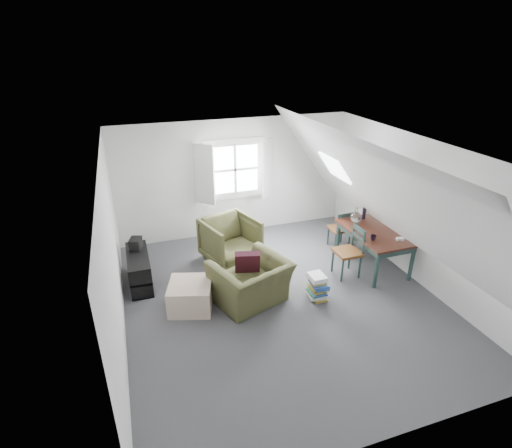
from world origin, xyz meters
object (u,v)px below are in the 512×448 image
object	(u,v)px
armchair_far	(231,260)
ottoman	(191,296)
media_shelf	(140,271)
dining_table	(375,236)
dining_chair_far	(340,229)
dining_chair_near	(349,251)
magazine_stack	(318,287)
armchair_near	(250,301)

from	to	relation	value
armchair_far	ottoman	bearing A→B (deg)	-146.06
ottoman	media_shelf	bearing A→B (deg)	126.84
dining_table	dining_chair_far	size ratio (longest dim) A/B	1.78
armchair_far	dining_chair_far	world-z (taller)	dining_chair_far
dining_chair_far	dining_chair_near	distance (m)	1.04
dining_chair_near	dining_chair_far	bearing A→B (deg)	144.23
dining_chair_near	magazine_stack	bearing A→B (deg)	-74.75
armchair_near	media_shelf	distance (m)	2.03
armchair_far	dining_table	bearing A→B (deg)	-40.77
ottoman	dining_chair_far	xyz separation A→B (m)	(3.27, 1.05, 0.21)
armchair_near	dining_table	size ratio (longest dim) A/B	0.77
ottoman	dining_table	xyz separation A→B (m)	(3.49, 0.20, 0.42)
ottoman	magazine_stack	size ratio (longest dim) A/B	1.54
armchair_far	magazine_stack	size ratio (longest dim) A/B	2.21
armchair_far	media_shelf	bearing A→B (deg)	172.41
dining_chair_far	media_shelf	world-z (taller)	dining_chair_far
magazine_stack	media_shelf	bearing A→B (deg)	153.39
ottoman	dining_table	size ratio (longest dim) A/B	0.45
media_shelf	dining_chair_far	bearing A→B (deg)	-3.01
dining_table	dining_chair_near	size ratio (longest dim) A/B	1.57
armchair_far	media_shelf	xyz separation A→B (m)	(-1.73, -0.30, 0.25)
dining_chair_far	magazine_stack	size ratio (longest dim) A/B	1.91
dining_table	magazine_stack	xyz separation A→B (m)	(-1.45, -0.62, -0.42)
armchair_near	dining_chair_far	world-z (taller)	dining_chair_far
armchair_near	ottoman	size ratio (longest dim) A/B	1.69
armchair_far	dining_table	size ratio (longest dim) A/B	0.65
armchair_near	media_shelf	xyz separation A→B (m)	(-1.68, 1.11, 0.25)
ottoman	dining_chair_near	distance (m)	2.91
armchair_near	magazine_stack	world-z (taller)	magazine_stack
media_shelf	ottoman	bearing A→B (deg)	-57.34
ottoman	magazine_stack	bearing A→B (deg)	-11.63
dining_chair_far	media_shelf	bearing A→B (deg)	-15.32
dining_chair_near	armchair_near	bearing A→B (deg)	-98.29
dining_chair_far	dining_chair_near	bearing A→B (deg)	52.38
armchair_near	media_shelf	bearing A→B (deg)	-52.89
armchair_far	dining_chair_near	xyz separation A→B (m)	(1.89, -1.19, 0.49)
armchair_near	ottoman	bearing A→B (deg)	-28.01
dining_chair_near	magazine_stack	distance (m)	1.02
ottoman	dining_table	bearing A→B (deg)	3.24
magazine_stack	dining_chair_far	bearing A→B (deg)	49.92
dining_table	dining_chair_far	world-z (taller)	dining_chair_far
armchair_far	armchair_near	bearing A→B (deg)	-109.61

